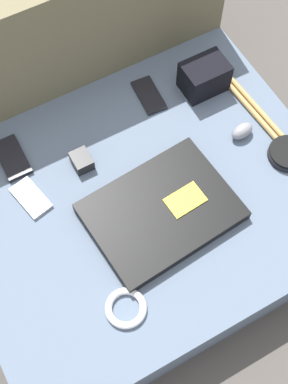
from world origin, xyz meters
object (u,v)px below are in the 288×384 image
at_px(charger_brick, 82,161).
at_px(computer_mouse, 242,131).
at_px(phone_black, 31,198).
at_px(camera_pouch, 204,77).
at_px(phone_silver, 12,158).
at_px(speaker_puck, 288,153).
at_px(laptop, 161,211).
at_px(phone_small, 149,95).

bearing_deg(charger_brick, computer_mouse, -17.03).
distance_m(computer_mouse, phone_black, 0.56).
height_order(computer_mouse, camera_pouch, camera_pouch).
relative_size(phone_silver, charger_brick, 2.19).
xyz_separation_m(speaker_puck, phone_black, (-0.62, 0.20, -0.01)).
bearing_deg(phone_silver, laptop, -50.40).
xyz_separation_m(phone_silver, phone_small, (0.40, 0.00, -0.00)).
xyz_separation_m(computer_mouse, charger_brick, (-0.40, 0.12, -0.00)).
distance_m(phone_silver, phone_black, 0.13).
distance_m(phone_silver, camera_pouch, 0.54).
relative_size(laptop, computer_mouse, 5.54).
bearing_deg(phone_small, charger_brick, -153.11).
distance_m(computer_mouse, phone_small, 0.27).
height_order(laptop, charger_brick, charger_brick).
relative_size(laptop, phone_silver, 2.92).
distance_m(speaker_puck, phone_small, 0.40).
relative_size(speaker_puck, charger_brick, 1.78).
relative_size(phone_small, camera_pouch, 1.02).
distance_m(laptop, charger_brick, 0.24).
xyz_separation_m(speaker_puck, charger_brick, (-0.46, 0.23, 0.01)).
height_order(camera_pouch, charger_brick, camera_pouch).
xyz_separation_m(laptop, phone_silver, (-0.25, 0.31, -0.01)).
relative_size(speaker_puck, phone_small, 0.83).
relative_size(speaker_puck, phone_black, 0.87).
bearing_deg(camera_pouch, computer_mouse, -88.47).
bearing_deg(computer_mouse, phone_black, 164.32).
bearing_deg(camera_pouch, phone_small, 163.06).
height_order(computer_mouse, speaker_puck, computer_mouse).
height_order(laptop, camera_pouch, camera_pouch).
relative_size(laptop, camera_pouch, 3.04).
distance_m(laptop, computer_mouse, 0.31).
bearing_deg(camera_pouch, laptop, -136.37).
bearing_deg(phone_silver, speaker_puck, -27.52).
bearing_deg(phone_black, speaker_puck, -30.39).
height_order(phone_silver, camera_pouch, camera_pouch).
relative_size(phone_black, charger_brick, 2.05).
bearing_deg(charger_brick, phone_small, 22.30).
bearing_deg(laptop, camera_pouch, 39.17).
relative_size(phone_small, charger_brick, 2.15).
xyz_separation_m(speaker_puck, phone_small, (-0.21, 0.33, -0.01)).
xyz_separation_m(phone_small, charger_brick, (-0.25, -0.10, 0.01)).
bearing_deg(laptop, phone_silver, 124.45).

